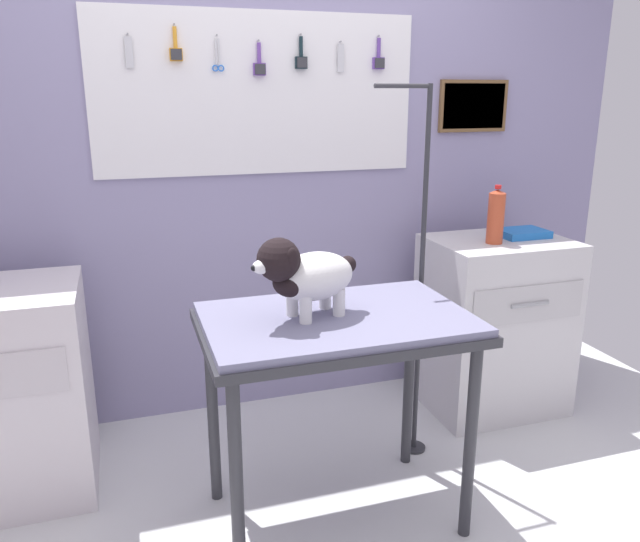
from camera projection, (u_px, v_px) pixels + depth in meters
name	position (u px, v px, depth m)	size (l,w,h in m)	color
rear_wall_panel	(261.00, 184.00, 3.10)	(4.00, 0.11, 2.30)	#8D86AC
grooming_table	(336.00, 338.00, 2.26)	(0.97, 0.63, 0.84)	#2D2D33
grooming_arm	(419.00, 293.00, 2.71)	(0.30, 0.11, 1.64)	#2D2D33
dog	(304.00, 274.00, 2.17)	(0.41, 0.26, 0.30)	white
cabinet_right	(494.00, 324.00, 3.22)	(0.68, 0.54, 0.90)	silver
soda_bottle	(496.00, 216.00, 2.99)	(0.08, 0.08, 0.28)	#B34527
supply_tray	(522.00, 233.00, 3.16)	(0.24, 0.18, 0.04)	blue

